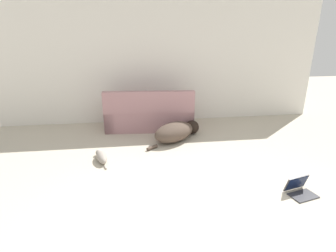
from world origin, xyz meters
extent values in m
plane|color=#BCB29E|center=(0.00, 0.00, 0.00)|extent=(20.00, 20.00, 0.00)
cube|color=silver|center=(0.00, 4.11, 1.38)|extent=(7.45, 0.06, 2.77)
cube|color=#A3757A|center=(-0.35, 3.57, 0.22)|extent=(1.94, 0.91, 0.44)
cube|color=#A3757A|center=(-0.38, 3.24, 0.66)|extent=(1.89, 0.28, 0.46)
cube|color=#A3757A|center=(0.49, 3.51, 0.29)|extent=(0.26, 0.79, 0.58)
cube|color=#A3757A|center=(-1.19, 3.63, 0.29)|extent=(0.26, 0.79, 0.58)
ellipsoid|color=#4C3D33|center=(0.07, 2.72, 0.18)|extent=(1.05, 0.97, 0.36)
sphere|color=black|center=(0.50, 3.05, 0.14)|extent=(0.41, 0.41, 0.29)
cylinder|color=#4C3D33|center=(-0.39, 2.37, 0.03)|extent=(0.22, 0.19, 0.06)
ellipsoid|color=gray|center=(-1.26, 2.00, 0.08)|extent=(0.27, 0.45, 0.15)
sphere|color=#A89E93|center=(-1.33, 2.23, 0.06)|extent=(0.14, 0.14, 0.11)
cylinder|color=gray|center=(-1.18, 1.75, 0.01)|extent=(0.05, 0.11, 0.02)
cube|color=#2D2D33|center=(1.44, 0.63, 0.01)|extent=(0.38, 0.29, 0.02)
cube|color=#2D2D33|center=(1.41, 0.77, 0.12)|extent=(0.35, 0.15, 0.21)
cube|color=#0F1938|center=(1.41, 0.76, 0.12)|extent=(0.32, 0.13, 0.19)
camera|label=1|loc=(-0.69, -2.01, 1.99)|focal=28.00mm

